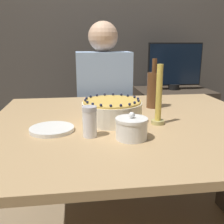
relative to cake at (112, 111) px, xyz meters
The scene contains 11 objects.
wall_behind 1.50m from the cake, 86.38° to the left, with size 8.00×0.05×2.60m.
dining_table 0.17m from the cake, ahead, with size 1.32×1.16×0.73m.
cake is the anchor object (origin of this frame).
sugar_bowl 0.24m from the cake, 79.33° to the right, with size 0.12×0.12×0.11m.
sugar_shaker 0.22m from the cake, 121.01° to the right, with size 0.06×0.06×0.12m.
plate_stack 0.29m from the cake, 159.35° to the right, with size 0.18×0.18×0.02m.
candle 0.22m from the cake, 18.13° to the right, with size 0.06×0.06×0.27m.
bottle 0.36m from the cake, 42.02° to the left, with size 0.07×0.07×0.27m.
person_man_blue_shirt 0.82m from the cake, 87.02° to the left, with size 0.40×0.34×1.24m.
side_cabinet 1.40m from the cake, 57.14° to the left, with size 0.66×0.48×0.67m.
tv_monitor 1.34m from the cake, 57.20° to the left, with size 0.50×0.10×0.42m.
Camera 1 is at (-0.25, -1.16, 1.09)m, focal length 42.00 mm.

